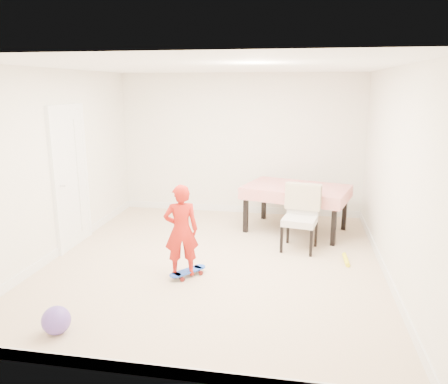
% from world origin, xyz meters
% --- Properties ---
extents(ground, '(5.00, 5.00, 0.00)m').
position_xyz_m(ground, '(0.00, 0.00, 0.00)').
color(ground, '#C8AC8B').
rests_on(ground, ground).
extents(ceiling, '(4.50, 5.00, 0.04)m').
position_xyz_m(ceiling, '(0.00, 0.00, 2.58)').
color(ceiling, white).
rests_on(ceiling, wall_back).
extents(wall_back, '(4.50, 0.04, 2.60)m').
position_xyz_m(wall_back, '(0.00, 2.48, 1.30)').
color(wall_back, white).
rests_on(wall_back, ground).
extents(wall_front, '(4.50, 0.04, 2.60)m').
position_xyz_m(wall_front, '(0.00, -2.48, 1.30)').
color(wall_front, white).
rests_on(wall_front, ground).
extents(wall_left, '(0.04, 5.00, 2.60)m').
position_xyz_m(wall_left, '(-2.23, 0.00, 1.30)').
color(wall_left, white).
rests_on(wall_left, ground).
extents(wall_right, '(0.04, 5.00, 2.60)m').
position_xyz_m(wall_right, '(2.23, 0.00, 1.30)').
color(wall_right, white).
rests_on(wall_right, ground).
extents(door, '(0.11, 0.94, 2.11)m').
position_xyz_m(door, '(-2.22, 0.30, 1.02)').
color(door, white).
rests_on(door, ground).
extents(baseboard_back, '(4.50, 0.02, 0.12)m').
position_xyz_m(baseboard_back, '(0.00, 2.49, 0.06)').
color(baseboard_back, white).
rests_on(baseboard_back, ground).
extents(baseboard_front, '(4.50, 0.02, 0.12)m').
position_xyz_m(baseboard_front, '(0.00, -2.49, 0.06)').
color(baseboard_front, white).
rests_on(baseboard_front, ground).
extents(baseboard_left, '(0.02, 5.00, 0.12)m').
position_xyz_m(baseboard_left, '(-2.24, 0.00, 0.06)').
color(baseboard_left, white).
rests_on(baseboard_left, ground).
extents(baseboard_right, '(0.02, 5.00, 0.12)m').
position_xyz_m(baseboard_right, '(2.24, 0.00, 0.06)').
color(baseboard_right, white).
rests_on(baseboard_right, ground).
extents(dining_table, '(1.85, 1.44, 0.77)m').
position_xyz_m(dining_table, '(1.07, 1.54, 0.38)').
color(dining_table, '#B01F09').
rests_on(dining_table, ground).
extents(dining_chair, '(0.63, 0.69, 0.96)m').
position_xyz_m(dining_chair, '(1.14, 0.68, 0.48)').
color(dining_chair, silver).
rests_on(dining_chair, ground).
extents(skateboard, '(0.49, 0.54, 0.08)m').
position_xyz_m(skateboard, '(-0.24, -0.52, 0.04)').
color(skateboard, blue).
rests_on(skateboard, ground).
extents(child, '(0.50, 0.40, 1.17)m').
position_xyz_m(child, '(-0.31, -0.55, 0.59)').
color(child, red).
rests_on(child, ground).
extents(balloon, '(0.28, 0.28, 0.28)m').
position_xyz_m(balloon, '(-1.17, -2.02, 0.14)').
color(balloon, '#5F43A2').
rests_on(balloon, ground).
extents(foam_toy, '(0.07, 0.40, 0.06)m').
position_xyz_m(foam_toy, '(1.79, 0.32, 0.03)').
color(foam_toy, '#FFF71A').
rests_on(foam_toy, ground).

